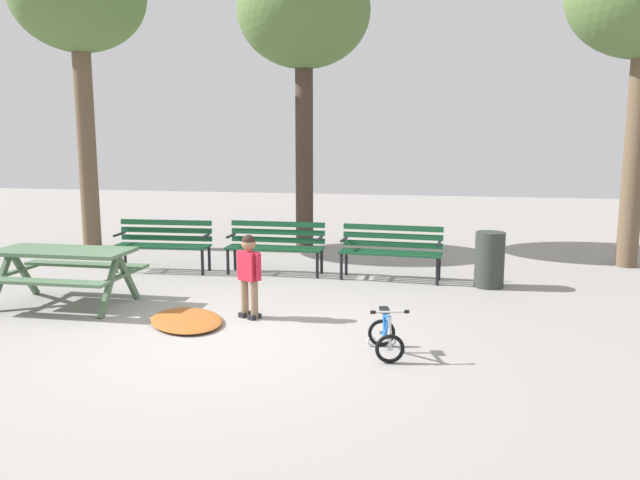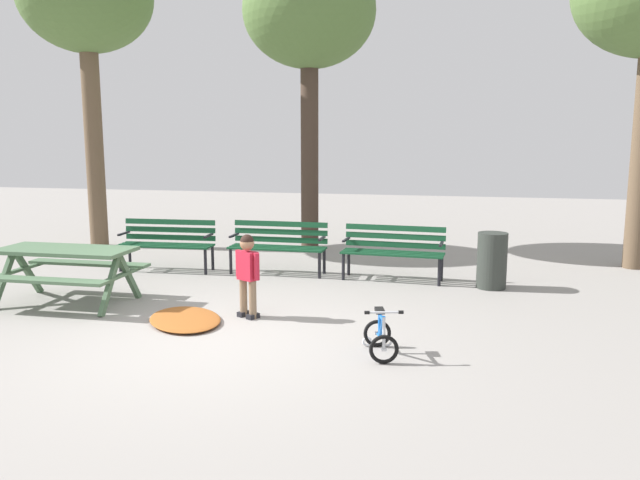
% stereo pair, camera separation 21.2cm
% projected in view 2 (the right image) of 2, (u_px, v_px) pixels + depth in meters
% --- Properties ---
extents(ground, '(36.00, 36.00, 0.00)m').
position_uv_depth(ground, '(215.00, 340.00, 7.06)').
color(ground, gray).
extents(picnic_table, '(1.81, 1.36, 0.79)m').
position_uv_depth(picnic_table, '(66.00, 261.00, 8.50)').
color(picnic_table, '#4C6B4C').
rests_on(picnic_table, ground).
extents(park_bench_far_left, '(1.62, 0.54, 0.85)m').
position_uv_depth(park_bench_far_left, '(168.00, 240.00, 10.68)').
color(park_bench_far_left, '#144728').
rests_on(park_bench_far_left, ground).
extents(park_bench_left, '(1.60, 0.46, 0.85)m').
position_uv_depth(park_bench_left, '(279.00, 243.00, 10.44)').
color(park_bench_left, '#144728').
rests_on(park_bench_left, ground).
extents(park_bench_right, '(1.63, 0.56, 0.85)m').
position_uv_depth(park_bench_right, '(393.00, 248.00, 9.96)').
color(park_bench_right, '#144728').
rests_on(park_bench_right, ground).
extents(child_standing, '(0.36, 0.26, 1.06)m').
position_uv_depth(child_standing, '(248.00, 269.00, 7.85)').
color(child_standing, '#7F664C').
rests_on(child_standing, ground).
extents(kids_bicycle, '(0.48, 0.62, 0.54)m').
position_uv_depth(kids_bicycle, '(380.00, 336.00, 6.56)').
color(kids_bicycle, black).
rests_on(kids_bicycle, ground).
extents(leaf_pile, '(1.38, 1.46, 0.07)m').
position_uv_depth(leaf_pile, '(185.00, 319.00, 7.75)').
color(leaf_pile, '#9E5623').
rests_on(leaf_pile, ground).
extents(trash_bin, '(0.44, 0.44, 0.84)m').
position_uv_depth(trash_bin, '(492.00, 260.00, 9.42)').
color(trash_bin, '#2D332D').
rests_on(trash_bin, ground).
extents(tree_far_left, '(2.60, 2.60, 6.06)m').
position_uv_depth(tree_far_left, '(86.00, 1.00, 12.32)').
color(tree_far_left, brown).
rests_on(tree_far_left, ground).
extents(tree_left, '(2.60, 2.60, 5.76)m').
position_uv_depth(tree_left, '(309.00, 15.00, 12.28)').
color(tree_left, '#423328').
rests_on(tree_left, ground).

